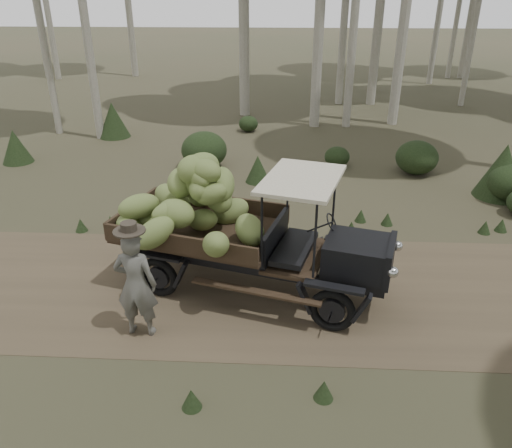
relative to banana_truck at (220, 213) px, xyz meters
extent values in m
plane|color=#473D2B|center=(0.60, -0.18, -1.42)|extent=(120.00, 120.00, 0.00)
cube|color=brown|center=(0.60, -0.18, -1.42)|extent=(70.00, 4.00, 0.01)
cube|color=black|center=(2.30, -0.61, -0.43)|extent=(1.21, 1.18, 0.55)
cube|color=black|center=(2.83, -0.75, -0.43)|extent=(0.37, 0.98, 0.61)
cube|color=black|center=(0.97, -0.23, -0.33)|extent=(0.45, 1.36, 0.55)
cube|color=#38281C|center=(-0.37, 0.15, -0.43)|extent=(3.16, 2.47, 0.08)
cube|color=#38281C|center=(-0.13, 1.01, -0.25)|extent=(2.69, 0.81, 0.32)
cube|color=#38281C|center=(-0.61, -0.71, -0.25)|extent=(2.69, 0.81, 0.32)
cube|color=#38281C|center=(-1.70, 0.53, -0.25)|extent=(0.54, 1.73, 0.32)
cube|color=beige|center=(1.38, -0.34, 0.78)|extent=(1.56, 1.93, 0.06)
cube|color=black|center=(0.74, 0.23, -0.81)|extent=(4.41, 1.34, 0.18)
cube|color=black|center=(0.53, -0.50, -0.81)|extent=(4.41, 1.34, 0.18)
torus|color=black|center=(2.33, 0.21, -1.04)|extent=(0.76, 0.34, 0.75)
torus|color=black|center=(1.90, -1.31, -1.04)|extent=(0.76, 0.34, 0.75)
torus|color=black|center=(-0.63, 1.05, -1.04)|extent=(0.76, 0.34, 0.75)
torus|color=black|center=(-1.06, -0.48, -1.04)|extent=(0.76, 0.34, 0.75)
sphere|color=beige|center=(3.03, -0.35, -0.38)|extent=(0.18, 0.18, 0.18)
sphere|color=beige|center=(2.78, -1.20, -0.38)|extent=(0.18, 0.18, 0.18)
ellipsoid|color=olive|center=(-0.31, 0.02, -0.15)|extent=(0.84, 0.77, 0.60)
ellipsoid|color=olive|center=(-0.71, -0.29, 0.10)|extent=(0.86, 0.76, 0.52)
ellipsoid|color=olive|center=(-0.71, 0.35, 0.42)|extent=(0.53, 0.84, 0.50)
ellipsoid|color=olive|center=(-0.31, 0.26, 0.76)|extent=(0.81, 0.80, 0.50)
ellipsoid|color=olive|center=(-1.02, 0.89, -0.14)|extent=(1.06, 0.88, 0.78)
ellipsoid|color=olive|center=(-0.47, 0.77, 0.20)|extent=(0.88, 0.88, 0.43)
ellipsoid|color=olive|center=(-0.01, 0.28, 0.41)|extent=(0.54, 0.97, 0.72)
ellipsoid|color=olive|center=(-0.25, 0.22, 0.65)|extent=(0.67, 0.81, 0.58)
ellipsoid|color=olive|center=(-1.22, 0.02, -0.22)|extent=(0.82, 0.45, 0.62)
ellipsoid|color=olive|center=(-1.40, -0.07, 0.12)|extent=(0.88, 0.69, 0.53)
ellipsoid|color=olive|center=(-0.30, 0.03, 0.44)|extent=(0.46, 0.68, 0.49)
ellipsoid|color=olive|center=(-0.39, 0.11, 0.66)|extent=(0.77, 0.89, 0.45)
ellipsoid|color=olive|center=(0.13, 0.56, -0.23)|extent=(0.93, 0.73, 0.67)
ellipsoid|color=olive|center=(-0.05, 0.18, 0.20)|extent=(0.79, 0.84, 0.63)
ellipsoid|color=olive|center=(-0.12, -0.14, 0.41)|extent=(0.80, 0.60, 0.58)
ellipsoid|color=olive|center=(-0.33, 0.23, 0.68)|extent=(0.79, 0.77, 0.53)
ellipsoid|color=olive|center=(0.54, -0.38, -0.13)|extent=(0.73, 0.91, 0.60)
ellipsoid|color=olive|center=(-0.38, 0.49, 0.14)|extent=(0.67, 0.77, 0.49)
ellipsoid|color=olive|center=(-0.63, 0.34, 0.42)|extent=(0.60, 0.92, 0.58)
ellipsoid|color=olive|center=(-0.22, 0.02, 0.75)|extent=(0.78, 0.75, 0.48)
ellipsoid|color=olive|center=(-1.60, -0.13, -0.22)|extent=(0.64, 0.80, 0.58)
ellipsoid|color=olive|center=(-0.78, -0.28, 0.13)|extent=(0.81, 0.73, 0.41)
ellipsoid|color=olive|center=(-0.55, 0.20, 0.44)|extent=(0.90, 0.51, 0.61)
ellipsoid|color=olive|center=(-0.45, 0.16, 0.73)|extent=(0.77, 0.81, 0.54)
ellipsoid|color=olive|center=(-1.01, -0.65, -0.09)|extent=(0.96, 0.75, 0.75)
ellipsoid|color=olive|center=(0.04, -0.95, -0.11)|extent=(0.66, 0.90, 0.69)
imported|color=#5D5C55|center=(-1.12, -1.52, -0.53)|extent=(0.67, 0.46, 1.78)
cylinder|color=#352E25|center=(-1.12, -1.52, 0.38)|extent=(0.50, 0.50, 0.02)
cylinder|color=#352E25|center=(-1.12, -1.52, 0.44)|extent=(0.25, 0.25, 0.14)
ellipsoid|color=#233319|center=(2.72, 6.67, -1.11)|extent=(0.76, 0.76, 0.60)
ellipsoid|color=#233319|center=(4.95, 6.16, -0.93)|extent=(1.21, 1.21, 0.96)
cone|color=#233319|center=(6.70, 4.55, -0.72)|extent=(1.26, 1.26, 1.40)
cone|color=#233319|center=(-1.35, 6.26, -1.06)|extent=(0.64, 0.64, 0.72)
cone|color=#233319|center=(0.40, 5.27, -1.04)|extent=(0.69, 0.69, 0.76)
ellipsoid|color=#233319|center=(-0.22, 10.53, -1.13)|extent=(0.72, 0.72, 0.58)
ellipsoid|color=#233319|center=(-1.26, 6.37, -0.87)|extent=(1.35, 1.35, 1.08)
cone|color=#233319|center=(-5.00, 9.54, -0.80)|extent=(1.11, 1.11, 1.24)
ellipsoid|color=#233319|center=(6.87, 4.25, -0.93)|extent=(1.19, 1.19, 0.95)
cone|color=#233319|center=(-7.12, 6.56, -0.91)|extent=(0.92, 0.92, 1.02)
cone|color=#233319|center=(1.68, -2.79, -1.27)|extent=(0.27, 0.27, 0.30)
cone|color=#233319|center=(-3.40, 1.97, -1.27)|extent=(0.27, 0.27, 0.30)
cone|color=#233319|center=(5.59, 2.34, -1.27)|extent=(0.27, 0.27, 0.30)
cone|color=#233319|center=(2.92, 2.81, -1.27)|extent=(0.27, 0.27, 0.30)
cone|color=#233319|center=(0.35, 2.43, -1.27)|extent=(0.27, 0.27, 0.30)
cone|color=#233319|center=(2.62, 2.15, -1.27)|extent=(0.27, 0.27, 0.30)
cone|color=#233319|center=(-2.79, 2.16, -1.27)|extent=(0.27, 0.27, 0.30)
cone|color=#233319|center=(-1.14, 2.22, -1.27)|extent=(0.27, 0.27, 0.30)
cone|color=#233319|center=(-1.15, 2.66, -1.27)|extent=(0.27, 0.27, 0.30)
cone|color=#233319|center=(-0.05, -3.04, -1.27)|extent=(0.27, 0.27, 0.30)
cone|color=#233319|center=(3.50, 2.66, -1.27)|extent=(0.27, 0.27, 0.30)
cone|color=#233319|center=(6.00, 2.46, -1.27)|extent=(0.27, 0.27, 0.30)
camera|label=1|loc=(1.04, -7.83, 3.59)|focal=35.00mm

